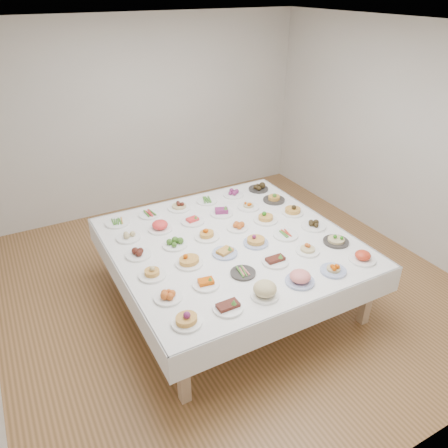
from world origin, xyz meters
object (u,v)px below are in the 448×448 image
dish_35 (259,186)px  dish_0 (186,316)px  display_table (231,246)px  dish_18 (138,252)px

dish_35 → dish_0: bearing=-135.0°
display_table → dish_0: size_ratio=9.55×
dish_0 → dish_18: size_ratio=1.00×
dish_18 → dish_35: bearing=21.5°
display_table → dish_0: dish_0 is taller
display_table → dish_18: 0.98m
display_table → dish_35: dish_35 is taller
display_table → dish_35: (0.95, 0.94, 0.12)m
dish_18 → dish_35: dish_35 is taller
dish_18 → dish_35: size_ratio=1.00×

